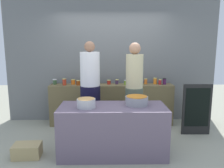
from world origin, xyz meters
TOP-DOWN VIEW (x-y plane):
  - ground at (0.00, 0.00)m, footprint 12.00×12.00m
  - storefront_wall at (0.00, 1.45)m, footprint 4.80×0.12m
  - display_shelf at (0.00, 1.10)m, footprint 2.70×0.36m
  - prep_table at (0.00, -0.30)m, footprint 1.70×0.70m
  - preserve_jar_0 at (-1.25, 1.16)m, footprint 0.09×0.09m
  - preserve_jar_1 at (-1.02, 1.06)m, footprint 0.09×0.09m
  - preserve_jar_2 at (-0.85, 1.16)m, footprint 0.09×0.09m
  - preserve_jar_3 at (-0.72, 1.04)m, footprint 0.08×0.08m
  - preserve_jar_4 at (-0.45, 1.14)m, footprint 0.08×0.08m
  - preserve_jar_5 at (-0.06, 1.14)m, footprint 0.08×0.08m
  - preserve_jar_6 at (0.12, 1.16)m, footprint 0.07×0.07m
  - preserve_jar_7 at (0.31, 1.10)m, footprint 0.08×0.08m
  - preserve_jar_8 at (0.58, 1.12)m, footprint 0.08×0.08m
  - preserve_jar_9 at (0.77, 1.17)m, footprint 0.07×0.07m
  - preserve_jar_10 at (0.98, 1.17)m, footprint 0.08×0.08m
  - preserve_jar_11 at (1.07, 1.11)m, footprint 0.07×0.07m
  - preserve_jar_12 at (1.17, 1.11)m, footprint 0.08×0.08m
  - cooking_pot_left at (-0.41, -0.38)m, footprint 0.29×0.29m
  - cooking_pot_center at (0.39, -0.23)m, footprint 0.36×0.36m
  - cook_with_tongs at (-0.41, 0.37)m, footprint 0.37×0.37m
  - cook_in_cap at (0.41, 0.28)m, footprint 0.32×0.32m
  - bread_crate at (-1.37, -0.39)m, footprint 0.44×0.32m
  - chalkboard_sign at (1.67, 0.48)m, footprint 0.56×0.05m

SIDE VIEW (x-z plane):
  - ground at x=0.00m, z-range 0.00..0.00m
  - bread_crate at x=-1.37m, z-range 0.00..0.22m
  - prep_table at x=0.00m, z-range 0.00..0.81m
  - display_shelf at x=0.00m, z-range 0.00..0.90m
  - chalkboard_sign at x=1.67m, z-range 0.01..1.02m
  - cook_in_cap at x=0.41m, z-range -0.07..1.74m
  - cook_with_tongs at x=-0.41m, z-range -0.08..1.75m
  - cooking_pot_left at x=-0.41m, z-range 0.81..0.95m
  - cooking_pot_center at x=0.39m, z-range 0.81..0.95m
  - preserve_jar_5 at x=-0.06m, z-range 0.90..1.00m
  - preserve_jar_7 at x=0.31m, z-range 0.90..1.00m
  - preserve_jar_6 at x=0.12m, z-range 0.90..1.01m
  - preserve_jar_3 at x=-0.72m, z-range 0.90..1.01m
  - preserve_jar_2 at x=-0.85m, z-range 0.90..1.01m
  - preserve_jar_4 at x=-0.45m, z-range 0.90..1.01m
  - preserve_jar_11 at x=1.07m, z-range 0.90..1.02m
  - preserve_jar_0 at x=-1.25m, z-range 0.90..1.02m
  - preserve_jar_9 at x=0.77m, z-range 0.90..1.02m
  - preserve_jar_12 at x=1.17m, z-range 0.90..1.04m
  - preserve_jar_8 at x=0.58m, z-range 0.90..1.04m
  - preserve_jar_10 at x=0.98m, z-range 0.90..1.04m
  - preserve_jar_1 at x=-1.02m, z-range 0.90..1.04m
  - storefront_wall at x=0.00m, z-range 0.00..3.00m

